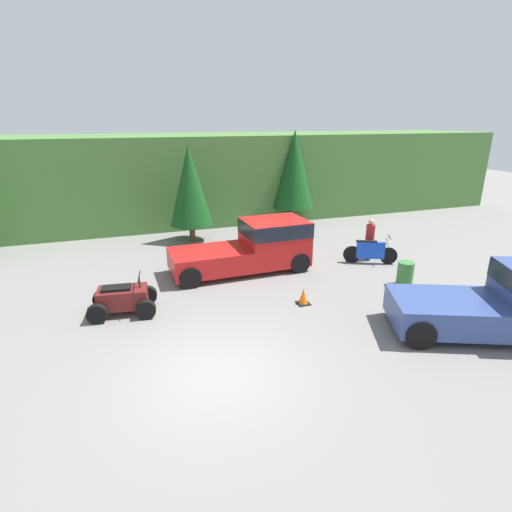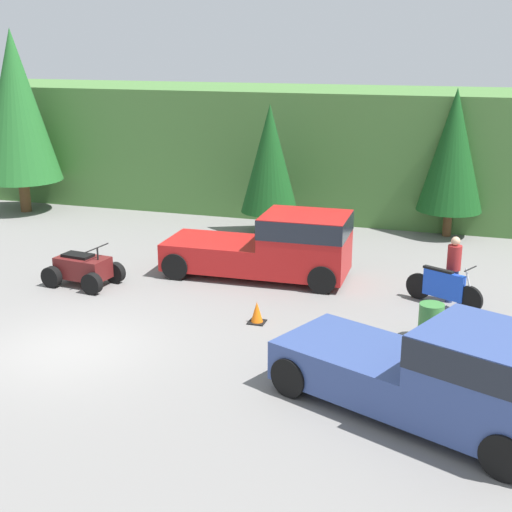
% 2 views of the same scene
% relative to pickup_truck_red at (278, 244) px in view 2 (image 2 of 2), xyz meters
% --- Properties ---
extents(ground_plane, '(80.00, 80.00, 0.00)m').
position_rel_pickup_truck_red_xyz_m(ground_plane, '(-3.12, -6.32, -1.03)').
color(ground_plane, slate).
extents(hillside_backdrop, '(44.00, 6.00, 4.88)m').
position_rel_pickup_truck_red_xyz_m(hillside_backdrop, '(-3.12, 9.68, 1.41)').
color(hillside_backdrop, '#477538').
rests_on(hillside_backdrop, ground_plane).
extents(tree_left, '(3.18, 3.18, 7.22)m').
position_rel_pickup_truck_red_xyz_m(tree_left, '(-12.23, 5.17, 3.22)').
color(tree_left, brown).
rests_on(tree_left, ground_plane).
extents(tree_mid_left, '(2.04, 2.04, 4.65)m').
position_rel_pickup_truck_red_xyz_m(tree_mid_left, '(-1.67, 4.77, 1.70)').
color(tree_mid_left, brown).
rests_on(tree_mid_left, ground_plane).
extents(tree_mid_right, '(2.29, 2.29, 5.21)m').
position_rel_pickup_truck_red_xyz_m(tree_mid_right, '(4.48, 6.44, 2.04)').
color(tree_mid_right, brown).
rests_on(tree_mid_right, ground_plane).
extents(pickup_truck_red, '(5.46, 2.28, 1.98)m').
position_rel_pickup_truck_red_xyz_m(pickup_truck_red, '(0.00, 0.00, 0.00)').
color(pickup_truck_red, red).
rests_on(pickup_truck_red, ground_plane).
extents(pickup_truck_second, '(5.73, 3.96, 1.98)m').
position_rel_pickup_truck_red_xyz_m(pickup_truck_second, '(5.20, -7.15, -0.00)').
color(pickup_truck_second, '#334784').
rests_on(pickup_truck_second, ground_plane).
extents(dirt_bike, '(2.04, 1.12, 1.19)m').
position_rel_pickup_truck_red_xyz_m(dirt_bike, '(4.80, -0.87, -0.53)').
color(dirt_bike, black).
rests_on(dirt_bike, ground_plane).
extents(quad_atv, '(2.15, 1.54, 1.19)m').
position_rel_pickup_truck_red_xyz_m(quad_atv, '(-5.12, -2.28, -0.56)').
color(quad_atv, black).
rests_on(quad_atv, ground_plane).
extents(rider_person, '(0.51, 0.51, 1.79)m').
position_rel_pickup_truck_red_xyz_m(rider_person, '(4.99, -0.46, -0.05)').
color(rider_person, navy).
rests_on(rider_person, ground_plane).
extents(traffic_cone, '(0.42, 0.42, 0.55)m').
position_rel_pickup_truck_red_xyz_m(traffic_cone, '(0.48, -3.51, -0.78)').
color(traffic_cone, black).
rests_on(traffic_cone, ground_plane).
extents(steel_barrel, '(0.58, 0.58, 0.88)m').
position_rel_pickup_truck_red_xyz_m(steel_barrel, '(4.66, -3.27, -0.59)').
color(steel_barrel, '#387A38').
rests_on(steel_barrel, ground_plane).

